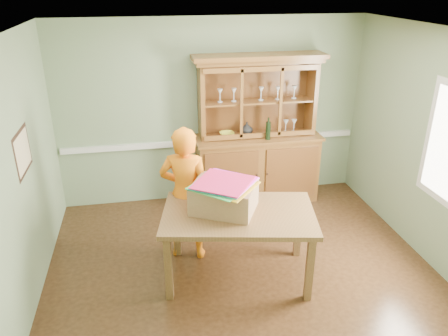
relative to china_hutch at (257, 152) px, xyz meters
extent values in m
plane|color=#4D3018|center=(-0.63, -1.75, -0.77)|extent=(4.50, 4.50, 0.00)
plane|color=white|center=(-0.63, -1.75, 1.93)|extent=(4.50, 4.50, 0.00)
plane|color=gray|center=(-0.63, 0.25, 0.58)|extent=(4.50, 0.00, 4.50)
plane|color=gray|center=(-2.88, -1.75, 0.58)|extent=(0.00, 4.00, 4.00)
plane|color=gray|center=(1.62, -1.75, 0.58)|extent=(0.00, 4.00, 4.00)
plane|color=gray|center=(-0.63, -3.75, 0.58)|extent=(4.50, 0.00, 4.50)
cube|color=silver|center=(-0.63, 0.23, 0.13)|extent=(4.41, 0.05, 0.08)
cube|color=black|center=(-2.86, -1.45, 0.78)|extent=(0.03, 0.60, 0.46)
cube|color=beige|center=(-2.85, -1.45, 0.78)|extent=(0.01, 0.52, 0.38)
cube|color=brown|center=(0.00, -0.02, -0.27)|extent=(1.79, 0.55, 1.00)
cube|color=brown|center=(0.00, -0.03, 0.24)|extent=(1.85, 0.61, 0.04)
cube|color=brown|center=(0.00, 0.23, 0.79)|extent=(1.69, 0.04, 1.05)
cube|color=brown|center=(-0.82, 0.06, 0.79)|extent=(0.06, 0.38, 1.05)
cube|color=brown|center=(0.82, 0.06, 0.79)|extent=(0.06, 0.38, 1.05)
cube|color=brown|center=(0.00, 0.06, 1.34)|extent=(1.79, 0.44, 0.06)
cube|color=brown|center=(0.00, 0.04, 1.40)|extent=(1.87, 0.48, 0.06)
cube|color=brown|center=(0.00, 0.06, 0.76)|extent=(1.57, 0.33, 0.02)
imported|color=#B2B2B7|center=(-0.15, 0.06, 0.36)|extent=(0.18, 0.18, 0.19)
imported|color=#E3E93C|center=(-0.45, 0.06, 0.29)|extent=(0.22, 0.22, 0.05)
cylinder|color=black|center=(0.10, -0.20, 0.42)|extent=(0.07, 0.07, 0.32)
cube|color=brown|center=(-0.69, -1.83, 0.02)|extent=(1.81, 1.30, 0.06)
cube|color=brown|center=(-1.49, -2.08, -0.39)|extent=(0.09, 0.09, 0.77)
cube|color=brown|center=(-1.33, -1.28, -0.39)|extent=(0.09, 0.09, 0.77)
cube|color=brown|center=(-0.05, -2.37, -0.39)|extent=(0.09, 0.09, 0.77)
cube|color=brown|center=(0.12, -1.57, -0.39)|extent=(0.09, 0.09, 0.77)
cube|color=#9F7252|center=(-0.83, -1.73, 0.21)|extent=(0.83, 0.77, 0.31)
cube|color=yellow|center=(-0.85, -1.77, 0.37)|extent=(0.77, 0.77, 0.01)
cube|color=#3CCF59|center=(-0.85, -1.77, 0.37)|extent=(0.77, 0.77, 0.01)
cube|color=#2DCAD7|center=(-0.85, -1.77, 0.38)|extent=(0.77, 0.77, 0.01)
cube|color=#FF78DE|center=(-0.85, -1.77, 0.39)|extent=(0.77, 0.77, 0.01)
cube|color=#ED24D1|center=(-0.85, -1.77, 0.40)|extent=(0.77, 0.77, 0.01)
cube|color=#DA215B|center=(-0.85, -1.77, 0.41)|extent=(0.77, 0.77, 0.01)
imported|color=orange|center=(-1.21, -1.30, 0.06)|extent=(0.70, 0.56, 1.66)
camera|label=1|loc=(-1.63, -5.87, 2.40)|focal=35.00mm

